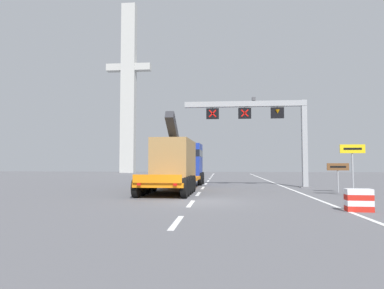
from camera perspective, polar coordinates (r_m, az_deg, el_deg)
name	(u,v)px	position (r m, az deg, el deg)	size (l,w,h in m)	color
ground	(199,201)	(16.92, 1.15, -9.76)	(112.00, 112.00, 0.00)	#5B5B60
lane_markings	(208,181)	(35.86, 2.79, -6.28)	(0.20, 52.61, 0.01)	silver
edge_line_right	(281,186)	(29.27, 15.13, -6.87)	(0.20, 63.00, 0.01)	silver
overhead_lane_gantry	(263,118)	(27.45, 12.16, 4.39)	(10.04, 0.90, 7.27)	#9EA0A5
heavy_haul_truck_orange	(180,162)	(25.78, -2.09, -3.08)	(3.28, 14.11, 5.30)	orange
exit_sign_yellow	(353,158)	(21.15, 25.87, -2.05)	(1.40, 0.15, 3.00)	#9EA0A5
tourist_info_sign_brown	(338,170)	(23.94, 23.78, -4.08)	(1.41, 0.15, 1.92)	#9EA0A5
crash_barrier_striped	(359,200)	(14.99, 26.74, -8.54)	(1.02, 0.54, 0.90)	red
bridge_pylon_distant	(129,86)	(69.23, -10.84, 9.88)	(9.00, 2.00, 34.29)	#B7B7B2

